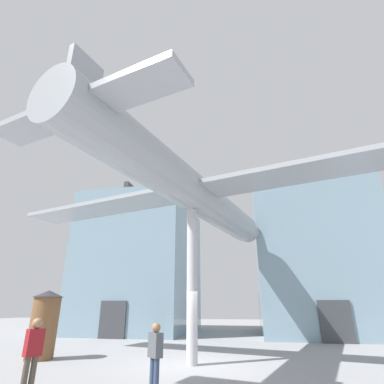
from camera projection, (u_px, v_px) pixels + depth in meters
ground_plane at (192, 365)px, 10.61m from camera, size 80.00×80.00×0.00m
glass_pavilion_left at (144, 265)px, 25.91m from camera, size 8.22×10.61×11.11m
glass_pavilion_right at (310, 261)px, 23.46m from camera, size 8.22×10.61×11.11m
support_pylon_central at (192, 281)px, 11.65m from camera, size 0.41×0.41×5.79m
suspended_airplane at (194, 193)px, 13.10m from camera, size 18.79×15.89×2.60m
visitor_person at (155, 352)px, 7.61m from camera, size 0.45×0.43×1.57m
visitor_second at (33, 349)px, 7.45m from camera, size 0.39×0.46×1.69m
info_kiosk at (44, 323)px, 12.17m from camera, size 1.23×1.23×2.59m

